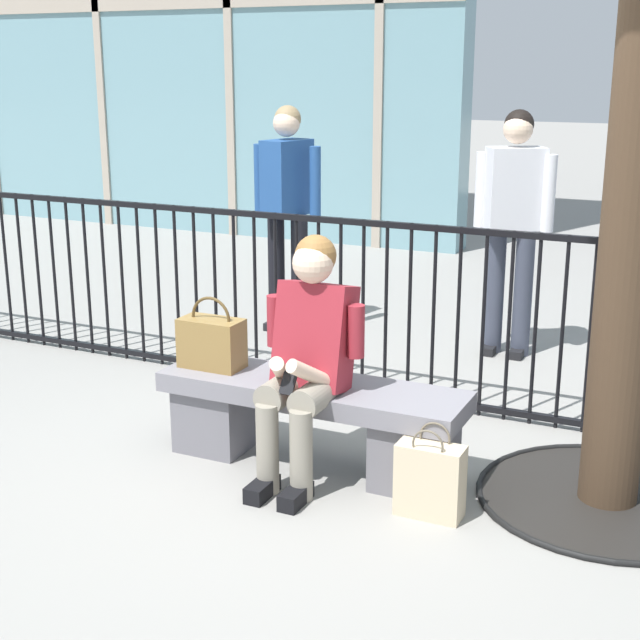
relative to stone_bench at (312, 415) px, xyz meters
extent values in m
plane|color=gray|center=(0.00, 0.00, -0.27)|extent=(60.00, 60.00, 0.00)
cube|color=slate|center=(0.00, 0.00, 0.13)|extent=(1.60, 0.44, 0.10)
cube|color=slate|center=(-0.56, 0.00, -0.10)|extent=(0.36, 0.37, 0.35)
cube|color=slate|center=(0.56, 0.00, -0.10)|extent=(0.36, 0.37, 0.35)
cylinder|color=gray|center=(-0.05, -0.18, 0.20)|extent=(0.15, 0.40, 0.15)
cylinder|color=gray|center=(-0.05, -0.38, -0.05)|extent=(0.11, 0.11, 0.45)
cube|color=black|center=(-0.05, -0.44, -0.23)|extent=(0.09, 0.22, 0.08)
cylinder|color=gray|center=(0.13, -0.18, 0.20)|extent=(0.15, 0.40, 0.15)
cylinder|color=gray|center=(0.13, -0.38, -0.05)|extent=(0.11, 0.11, 0.45)
cube|color=black|center=(0.13, -0.44, -0.23)|extent=(0.09, 0.22, 0.08)
cube|color=maroon|center=(0.04, -0.04, 0.44)|extent=(0.36, 0.30, 0.55)
cylinder|color=maroon|center=(-0.18, -0.04, 0.49)|extent=(0.08, 0.08, 0.26)
cylinder|color=beige|center=(-0.04, -0.26, 0.32)|extent=(0.16, 0.28, 0.20)
cylinder|color=maroon|center=(0.26, -0.04, 0.49)|extent=(0.08, 0.08, 0.26)
cylinder|color=beige|center=(0.12, -0.26, 0.32)|extent=(0.16, 0.28, 0.20)
cube|color=black|center=(0.04, -0.32, 0.30)|extent=(0.07, 0.10, 0.13)
sphere|color=beige|center=(0.04, -0.06, 0.81)|extent=(0.20, 0.20, 0.20)
sphere|color=olive|center=(0.04, -0.03, 0.84)|extent=(0.20, 0.20, 0.20)
cube|color=olive|center=(-0.58, -0.01, 0.31)|extent=(0.33, 0.18, 0.26)
torus|color=brown|center=(-0.58, -0.01, 0.45)|extent=(0.23, 0.02, 0.23)
cube|color=beige|center=(0.73, -0.28, -0.10)|extent=(0.31, 0.14, 0.35)
torus|color=#685E4C|center=(0.73, -0.33, 0.09)|extent=(0.15, 0.01, 0.15)
torus|color=#685E4C|center=(0.73, -0.23, 0.09)|extent=(0.15, 0.01, 0.15)
cylinder|color=black|center=(-1.36, 2.19, 0.18)|extent=(0.13, 0.13, 0.90)
cube|color=black|center=(-1.36, 2.15, -0.24)|extent=(0.09, 0.22, 0.06)
cylinder|color=black|center=(-1.16, 2.19, 0.18)|extent=(0.13, 0.13, 0.90)
cube|color=black|center=(-1.16, 2.15, -0.24)|extent=(0.09, 0.22, 0.06)
cube|color=#234C8C|center=(-1.26, 2.19, 0.91)|extent=(0.30, 0.42, 0.56)
cylinder|color=#234C8C|center=(-1.49, 2.19, 0.89)|extent=(0.08, 0.08, 0.52)
cylinder|color=#234C8C|center=(-1.02, 2.19, 0.89)|extent=(0.08, 0.08, 0.52)
sphere|color=beige|center=(-1.26, 2.19, 1.31)|extent=(0.20, 0.20, 0.20)
sphere|color=#997F59|center=(-1.26, 2.21, 1.34)|extent=(0.20, 0.20, 0.20)
cylinder|color=#383D4C|center=(0.34, 2.29, 0.18)|extent=(0.13, 0.13, 0.90)
cube|color=black|center=(0.34, 2.25, -0.24)|extent=(0.09, 0.22, 0.06)
cylinder|color=#383D4C|center=(0.54, 2.29, 0.18)|extent=(0.13, 0.13, 0.90)
cube|color=black|center=(0.54, 2.25, -0.24)|extent=(0.09, 0.22, 0.06)
cube|color=silver|center=(0.44, 2.29, 0.91)|extent=(0.44, 0.38, 0.56)
cylinder|color=silver|center=(0.21, 2.29, 0.89)|extent=(0.08, 0.08, 0.52)
cylinder|color=silver|center=(0.68, 2.29, 0.89)|extent=(0.08, 0.08, 0.52)
sphere|color=beige|center=(0.44, 2.29, 1.31)|extent=(0.20, 0.20, 0.20)
sphere|color=black|center=(0.44, 2.31, 1.34)|extent=(0.20, 0.20, 0.20)
cylinder|color=black|center=(-2.99, 1.03, 0.29)|extent=(0.02, 0.02, 1.11)
cylinder|color=black|center=(-2.84, 1.03, 0.29)|extent=(0.02, 0.02, 1.11)
cylinder|color=black|center=(-2.69, 1.03, 0.29)|extent=(0.02, 0.02, 1.11)
cylinder|color=black|center=(-2.54, 1.03, 0.29)|extent=(0.02, 0.02, 1.11)
cylinder|color=black|center=(-2.39, 1.03, 0.29)|extent=(0.02, 0.02, 1.11)
cylinder|color=black|center=(-2.24, 1.03, 0.29)|extent=(0.02, 0.02, 1.11)
cylinder|color=black|center=(-2.09, 1.03, 0.29)|extent=(0.02, 0.02, 1.11)
cylinder|color=black|center=(-1.94, 1.03, 0.29)|extent=(0.02, 0.02, 1.11)
cylinder|color=black|center=(-1.80, 1.03, 0.29)|extent=(0.02, 0.02, 1.11)
cylinder|color=black|center=(-1.65, 1.03, 0.29)|extent=(0.02, 0.02, 1.11)
cylinder|color=black|center=(-1.50, 1.03, 0.29)|extent=(0.02, 0.02, 1.11)
cylinder|color=black|center=(-1.35, 1.03, 0.29)|extent=(0.02, 0.02, 1.11)
cylinder|color=black|center=(-1.20, 1.03, 0.29)|extent=(0.02, 0.02, 1.11)
cylinder|color=black|center=(-1.05, 1.03, 0.29)|extent=(0.02, 0.02, 1.11)
cylinder|color=black|center=(-0.90, 1.03, 0.29)|extent=(0.02, 0.02, 1.11)
cylinder|color=black|center=(-0.75, 1.03, 0.29)|extent=(0.02, 0.02, 1.11)
cylinder|color=black|center=(-0.60, 1.03, 0.29)|extent=(0.02, 0.02, 1.11)
cylinder|color=black|center=(-0.45, 1.03, 0.29)|extent=(0.02, 0.02, 1.11)
cylinder|color=black|center=(-0.30, 1.03, 0.29)|extent=(0.02, 0.02, 1.11)
cylinder|color=black|center=(-0.15, 1.03, 0.29)|extent=(0.02, 0.02, 1.11)
cylinder|color=black|center=(0.00, 1.03, 0.29)|extent=(0.02, 0.02, 1.11)
cylinder|color=black|center=(0.15, 1.03, 0.29)|extent=(0.02, 0.02, 1.11)
cylinder|color=black|center=(0.30, 1.03, 0.29)|extent=(0.02, 0.02, 1.11)
cylinder|color=black|center=(0.45, 1.03, 0.29)|extent=(0.02, 0.02, 1.11)
cylinder|color=black|center=(0.60, 1.03, 0.29)|extent=(0.02, 0.02, 1.11)
cylinder|color=black|center=(0.75, 1.03, 0.29)|extent=(0.02, 0.02, 1.11)
cylinder|color=black|center=(0.90, 1.03, 0.29)|extent=(0.02, 0.02, 1.11)
cylinder|color=black|center=(1.05, 1.03, 0.29)|extent=(0.02, 0.02, 1.11)
cylinder|color=black|center=(1.20, 1.03, 0.29)|extent=(0.02, 0.02, 1.11)
cylinder|color=black|center=(1.35, 1.03, 0.29)|extent=(0.02, 0.02, 1.11)
cube|color=black|center=(0.00, 1.03, -0.22)|extent=(8.38, 0.04, 0.04)
cube|color=black|center=(0.00, 1.03, 0.82)|extent=(8.38, 0.04, 0.04)
cylinder|color=black|center=(1.45, 0.23, -0.27)|extent=(1.20, 1.20, 0.01)
torus|color=black|center=(1.45, 0.23, -0.26)|extent=(1.23, 1.23, 0.03)
camera|label=1|loc=(1.89, -3.92, 1.73)|focal=51.19mm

